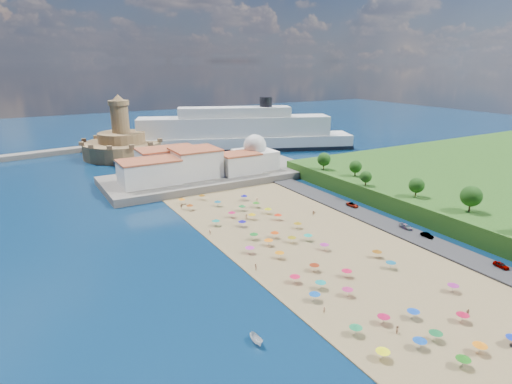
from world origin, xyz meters
TOP-DOWN VIEW (x-y plane):
  - ground at (0.00, 0.00)m, footprint 700.00×700.00m
  - terrace at (10.00, 73.00)m, footprint 90.00×36.00m
  - jetty at (-12.00, 108.00)m, footprint 18.00×70.00m
  - waterfront_buildings at (-3.05, 73.64)m, footprint 57.00×29.00m
  - domed_building at (30.00, 71.00)m, footprint 16.00×16.00m
  - fortress at (-12.00, 138.00)m, footprint 40.00×40.00m
  - cruise_ship at (48.15, 125.30)m, footprint 132.50×68.43m
  - beach_parasols at (-1.17, -11.94)m, footprint 32.25×116.51m
  - beachgoers at (-0.98, 4.17)m, footprint 37.07×89.50m
  - parked_cars at (36.00, -8.11)m, footprint 2.24×56.70m
  - hillside_trees at (48.55, -6.44)m, footprint 13.36×110.27m

SIDE VIEW (x-z plane):
  - ground at x=0.00m, z-range 0.00..0.00m
  - beachgoers at x=-0.98m, z-range 0.21..2.00m
  - jetty at x=-12.00m, z-range 0.00..2.40m
  - parked_cars at x=36.00m, z-range 0.69..1.99m
  - terrace at x=10.00m, z-range 0.00..3.00m
  - beach_parasols at x=-1.17m, z-range 1.05..3.25m
  - fortress at x=-12.00m, z-range -9.52..22.88m
  - waterfront_buildings at x=-3.05m, z-range 2.38..13.38m
  - cruise_ship at x=48.15m, z-range -6.00..23.41m
  - domed_building at x=30.00m, z-range 1.47..16.47m
  - hillside_trees at x=48.55m, z-range 6.08..13.96m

